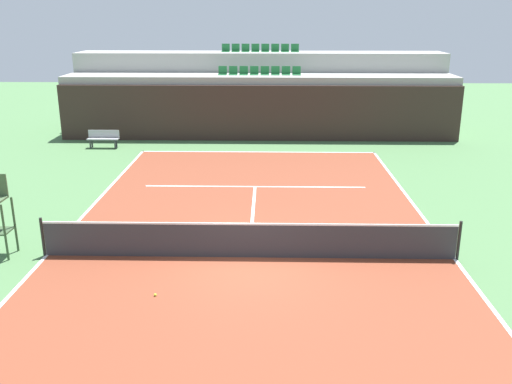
{
  "coord_description": "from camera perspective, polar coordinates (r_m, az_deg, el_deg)",
  "views": [
    {
      "loc": [
        0.49,
        -13.66,
        6.19
      ],
      "look_at": [
        0.14,
        2.0,
        1.2
      ],
      "focal_mm": 39.23,
      "sensor_mm": 36.0,
      "label": 1
    }
  ],
  "objects": [
    {
      "name": "ground_plane",
      "position": [
        15.0,
        -0.7,
        -6.69
      ],
      "size": [
        80.0,
        80.0,
        0.0
      ],
      "primitive_type": "plane",
      "color": "#477042"
    },
    {
      "name": "court_surface",
      "position": [
        15.0,
        -0.7,
        -6.68
      ],
      "size": [
        11.0,
        24.0,
        0.01
      ],
      "primitive_type": "cube",
      "color": "brown",
      "rests_on": "ground_plane"
    },
    {
      "name": "baseline_far",
      "position": [
        26.35,
        0.2,
        4.11
      ],
      "size": [
        11.0,
        0.1,
        0.0
      ],
      "primitive_type": "cube",
      "color": "white",
      "rests_on": "court_surface"
    },
    {
      "name": "sideline_left",
      "position": [
        16.13,
        -20.56,
        -6.05
      ],
      "size": [
        0.1,
        24.0,
        0.0
      ],
      "primitive_type": "cube",
      "color": "white",
      "rests_on": "court_surface"
    },
    {
      "name": "sideline_right",
      "position": [
        15.79,
        19.62,
        -6.46
      ],
      "size": [
        0.1,
        24.0,
        0.0
      ],
      "primitive_type": "cube",
      "color": "white",
      "rests_on": "court_surface"
    },
    {
      "name": "service_line_far",
      "position": [
        20.99,
        -0.1,
        0.56
      ],
      "size": [
        8.26,
        0.1,
        0.0
      ],
      "primitive_type": "cube",
      "color": "white",
      "rests_on": "court_surface"
    },
    {
      "name": "centre_service_line",
      "position": [
        17.96,
        -0.35,
        -2.45
      ],
      "size": [
        0.1,
        6.4,
        0.0
      ],
      "primitive_type": "cube",
      "color": "white",
      "rests_on": "court_surface"
    },
    {
      "name": "back_wall",
      "position": [
        28.63,
        0.31,
        8.04
      ],
      "size": [
        20.33,
        0.3,
        2.8
      ],
      "primitive_type": "cube",
      "color": "#33231E",
      "rests_on": "ground_plane"
    },
    {
      "name": "stands_tier_lower",
      "position": [
        29.94,
        0.35,
        8.82
      ],
      "size": [
        20.33,
        2.4,
        3.17
      ],
      "primitive_type": "cube",
      "color": "#9E9E99",
      "rests_on": "ground_plane"
    },
    {
      "name": "stands_tier_upper",
      "position": [
        32.24,
        0.43,
        10.37
      ],
      "size": [
        20.33,
        2.4,
        4.19
      ],
      "primitive_type": "cube",
      "color": "#9E9E99",
      "rests_on": "ground_plane"
    },
    {
      "name": "seating_row_lower",
      "position": [
        29.82,
        0.36,
        12.1
      ],
      "size": [
        4.31,
        0.44,
        0.44
      ],
      "color": "#1E6633",
      "rests_on": "stands_tier_lower"
    },
    {
      "name": "seating_row_upper",
      "position": [
        32.13,
        0.44,
        14.32
      ],
      "size": [
        4.31,
        0.44,
        0.44
      ],
      "color": "#1E6633",
      "rests_on": "stands_tier_upper"
    },
    {
      "name": "tennis_net",
      "position": [
        14.8,
        -0.71,
        -4.9
      ],
      "size": [
        11.08,
        0.08,
        1.07
      ],
      "color": "black",
      "rests_on": "court_surface"
    },
    {
      "name": "player_bench",
      "position": [
        28.14,
        -15.3,
        5.39
      ],
      "size": [
        1.5,
        0.4,
        0.85
      ],
      "color": "#99999E",
      "rests_on": "ground_plane"
    },
    {
      "name": "tennis_ball_1",
      "position": [
        13.25,
        -10.24,
        -10.28
      ],
      "size": [
        0.07,
        0.07,
        0.07
      ],
      "primitive_type": "sphere",
      "color": "#CCE033",
      "rests_on": "court_surface"
    }
  ]
}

